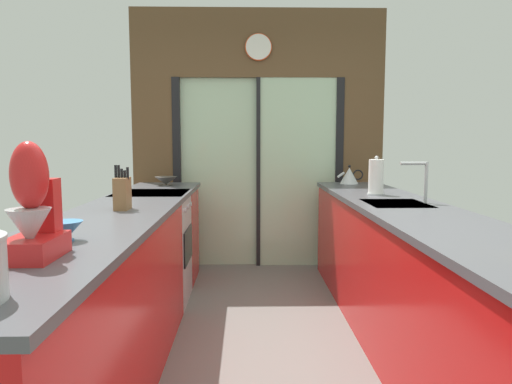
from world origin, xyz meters
TOP-DOWN VIEW (x-y plane):
  - ground_plane at (0.00, 0.60)m, footprint 5.04×7.60m
  - back_wall_unit at (0.00, 2.40)m, footprint 2.64×0.12m
  - left_counter_run at (-0.91, 0.13)m, footprint 0.62×3.80m
  - right_counter_run at (0.91, 0.30)m, footprint 0.62×3.80m
  - sink_faucet at (1.06, 0.55)m, footprint 0.19×0.02m
  - oven_range at (-0.91, 1.25)m, footprint 0.60×0.60m
  - mixing_bowl_near at (-0.89, -0.63)m, footprint 0.14×0.14m
  - mixing_bowl_far at (-0.89, 1.85)m, footprint 0.21×0.21m
  - knife_block at (-0.89, 0.28)m, footprint 0.09×0.14m
  - stand_mixer at (-0.89, -0.92)m, footprint 0.17×0.27m
  - kettle at (0.89, 2.01)m, footprint 0.26×0.18m
  - paper_towel_roll at (0.89, 1.06)m, footprint 0.13×0.13m

SIDE VIEW (x-z plane):
  - ground_plane at x=0.00m, z-range -0.02..0.00m
  - oven_range at x=-0.91m, z-range 0.00..0.92m
  - right_counter_run at x=0.91m, z-range 0.00..0.92m
  - left_counter_run at x=-0.91m, z-range 0.01..0.93m
  - mixing_bowl_near at x=-0.89m, z-range 0.92..1.01m
  - mixing_bowl_far at x=-0.89m, z-range 0.92..1.01m
  - kettle at x=0.89m, z-range 0.91..1.09m
  - knife_block at x=-0.89m, z-range 0.89..1.16m
  - paper_towel_roll at x=0.89m, z-range 0.90..1.21m
  - stand_mixer at x=-0.89m, z-range 0.87..1.29m
  - sink_faucet at x=1.06m, z-range 0.97..1.25m
  - back_wall_unit at x=0.00m, z-range 0.17..2.87m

